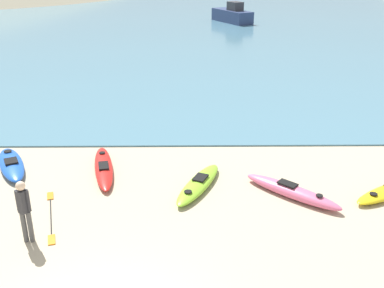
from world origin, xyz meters
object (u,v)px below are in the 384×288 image
(kayak_on_sand_4, at_px, (292,191))
(person_near_foreground, at_px, (24,208))
(moored_boat_1, at_px, (232,15))
(kayak_on_sand_1, at_px, (11,164))
(kayak_on_sand_2, at_px, (199,184))
(loose_paddle, at_px, (51,216))
(kayak_on_sand_3, at_px, (104,168))

(kayak_on_sand_4, height_order, person_near_foreground, person_near_foreground)
(kayak_on_sand_4, height_order, moored_boat_1, moored_boat_1)
(kayak_on_sand_1, relative_size, kayak_on_sand_2, 0.98)
(person_near_foreground, bearing_deg, loose_paddle, 79.09)
(person_near_foreground, relative_size, moored_boat_1, 0.32)
(kayak_on_sand_2, xyz_separation_m, loose_paddle, (-4.16, -1.60, -0.12))
(kayak_on_sand_3, relative_size, person_near_foreground, 1.99)
(kayak_on_sand_2, distance_m, loose_paddle, 4.46)
(kayak_on_sand_1, relative_size, kayak_on_sand_3, 0.85)
(kayak_on_sand_2, xyz_separation_m, kayak_on_sand_4, (2.78, -0.57, 0.04))
(person_near_foreground, bearing_deg, kayak_on_sand_2, 32.12)
(kayak_on_sand_4, relative_size, person_near_foreground, 1.61)
(loose_paddle, bearing_deg, kayak_on_sand_4, 8.51)
(kayak_on_sand_2, height_order, moored_boat_1, moored_boat_1)
(kayak_on_sand_1, xyz_separation_m, kayak_on_sand_3, (3.16, -0.22, -0.03))
(kayak_on_sand_1, distance_m, kayak_on_sand_2, 6.48)
(kayak_on_sand_1, distance_m, kayak_on_sand_4, 9.31)
(person_near_foreground, height_order, loose_paddle, person_near_foreground)
(kayak_on_sand_2, distance_m, kayak_on_sand_3, 3.38)
(moored_boat_1, height_order, loose_paddle, moored_boat_1)
(kayak_on_sand_1, distance_m, moored_boat_1, 35.58)
(person_near_foreground, xyz_separation_m, moored_boat_1, (8.71, 38.11, -0.19))
(kayak_on_sand_2, xyz_separation_m, person_near_foreground, (-4.38, -2.75, 0.84))
(kayak_on_sand_1, bearing_deg, kayak_on_sand_3, -4.07)
(kayak_on_sand_3, bearing_deg, kayak_on_sand_4, -16.57)
(kayak_on_sand_2, distance_m, moored_boat_1, 35.64)
(moored_boat_1, relative_size, loose_paddle, 1.99)
(kayak_on_sand_3, relative_size, moored_boat_1, 0.63)
(kayak_on_sand_1, bearing_deg, kayak_on_sand_2, -12.72)
(kayak_on_sand_3, distance_m, moored_boat_1, 34.98)
(kayak_on_sand_4, bearing_deg, kayak_on_sand_3, 163.43)
(moored_boat_1, bearing_deg, loose_paddle, -102.94)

